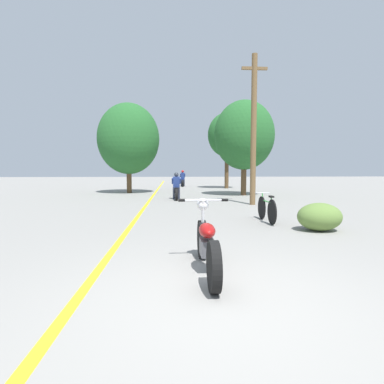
# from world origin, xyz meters

# --- Properties ---
(ground_plane) EXTENTS (120.00, 120.00, 0.00)m
(ground_plane) POSITION_xyz_m (0.00, 0.00, 0.00)
(ground_plane) COLOR gray
(lane_stripe_center) EXTENTS (0.14, 48.00, 0.01)m
(lane_stripe_center) POSITION_xyz_m (-1.70, 12.92, 0.00)
(lane_stripe_center) COLOR yellow
(lane_stripe_center) RESTS_ON ground
(utility_pole) EXTENTS (1.10, 0.24, 6.40)m
(utility_pole) POSITION_xyz_m (2.92, 9.36, 3.29)
(utility_pole) COLOR brown
(utility_pole) RESTS_ON ground
(roadside_tree_right_near) EXTENTS (3.53, 3.18, 5.58)m
(roadside_tree_right_near) POSITION_xyz_m (3.66, 14.09, 3.53)
(roadside_tree_right_near) COLOR #513A23
(roadside_tree_right_near) RESTS_ON ground
(roadside_tree_right_far) EXTENTS (3.08, 2.77, 6.09)m
(roadside_tree_right_far) POSITION_xyz_m (3.84, 20.68, 4.29)
(roadside_tree_right_far) COLOR #513A23
(roadside_tree_right_far) RESTS_ON ground
(roadside_tree_left) EXTENTS (3.97, 3.58, 5.80)m
(roadside_tree_left) POSITION_xyz_m (-3.39, 16.36, 3.51)
(roadside_tree_left) COLOR #513A23
(roadside_tree_left) RESTS_ON ground
(roadside_bush) EXTENTS (1.10, 0.88, 0.70)m
(roadside_bush) POSITION_xyz_m (3.10, 3.75, 0.35)
(roadside_bush) COLOR #5B7A38
(roadside_bush) RESTS_ON ground
(motorcycle_foreground) EXTENTS (0.83, 2.13, 1.05)m
(motorcycle_foreground) POSITION_xyz_m (-0.06, 0.97, 0.43)
(motorcycle_foreground) COLOR black
(motorcycle_foreground) RESTS_ON ground
(motorcycle_rider_lead) EXTENTS (0.50, 2.04, 1.39)m
(motorcycle_rider_lead) POSITION_xyz_m (-0.36, 11.99, 0.53)
(motorcycle_rider_lead) COLOR black
(motorcycle_rider_lead) RESTS_ON ground
(motorcycle_rider_far) EXTENTS (0.50, 2.10, 1.48)m
(motorcycle_rider_far) POSITION_xyz_m (0.38, 23.89, 0.56)
(motorcycle_rider_far) COLOR black
(motorcycle_rider_far) RESTS_ON ground
(bicycle_parked) EXTENTS (0.44, 1.67, 0.83)m
(bicycle_parked) POSITION_xyz_m (2.19, 5.10, 0.38)
(bicycle_parked) COLOR black
(bicycle_parked) RESTS_ON ground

